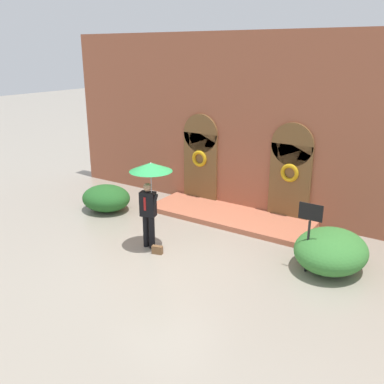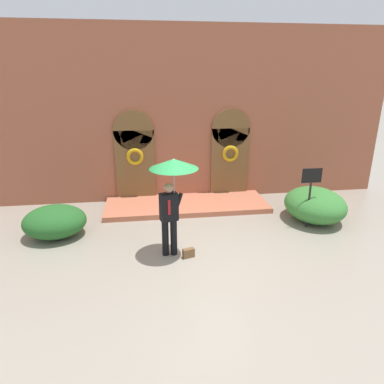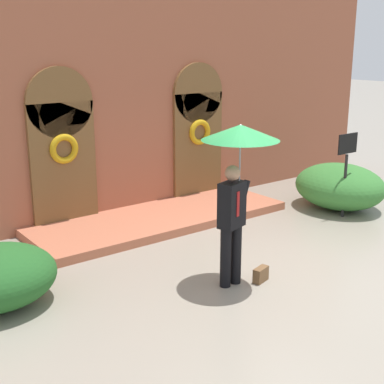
{
  "view_description": "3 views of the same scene",
  "coord_description": "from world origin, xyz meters",
  "px_view_note": "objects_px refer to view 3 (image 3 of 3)",
  "views": [
    {
      "loc": [
        5.94,
        -8.02,
        5.05
      ],
      "look_at": [
        -0.6,
        1.89,
        1.09
      ],
      "focal_mm": 40.0,
      "sensor_mm": 36.0,
      "label": 1
    },
    {
      "loc": [
        -1.27,
        -7.23,
        4.15
      ],
      "look_at": [
        -0.03,
        1.62,
        1.02
      ],
      "focal_mm": 32.0,
      "sensor_mm": 36.0,
      "label": 2
    },
    {
      "loc": [
        -5.62,
        -5.35,
        3.43
      ],
      "look_at": [
        -0.51,
        1.36,
        1.09
      ],
      "focal_mm": 50.0,
      "sensor_mm": 36.0,
      "label": 3
    }
  ],
  "objects_px": {
    "sign_post": "(346,161)",
    "handbag": "(261,275)",
    "shrub_right": "(340,186)",
    "person_with_umbrella": "(238,157)"
  },
  "relations": [
    {
      "from": "handbag",
      "to": "shrub_right",
      "type": "xyz_separation_m",
      "value": [
        3.97,
        1.67,
        0.37
      ]
    },
    {
      "from": "sign_post",
      "to": "handbag",
      "type": "bearing_deg",
      "value": -160.86
    },
    {
      "from": "sign_post",
      "to": "person_with_umbrella",
      "type": "bearing_deg",
      "value": -165.12
    },
    {
      "from": "shrub_right",
      "to": "sign_post",
      "type": "bearing_deg",
      "value": -134.61
    },
    {
      "from": "handbag",
      "to": "shrub_right",
      "type": "bearing_deg",
      "value": 7.16
    },
    {
      "from": "handbag",
      "to": "shrub_right",
      "type": "height_order",
      "value": "shrub_right"
    },
    {
      "from": "shrub_right",
      "to": "handbag",
      "type": "bearing_deg",
      "value": -157.2
    },
    {
      "from": "person_with_umbrella",
      "to": "shrub_right",
      "type": "relative_size",
      "value": 1.19
    },
    {
      "from": "handbag",
      "to": "shrub_right",
      "type": "relative_size",
      "value": 0.14
    },
    {
      "from": "person_with_umbrella",
      "to": "handbag",
      "type": "height_order",
      "value": "person_with_umbrella"
    }
  ]
}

